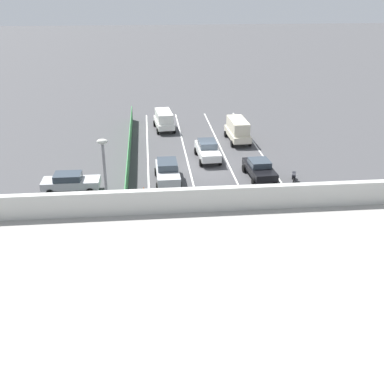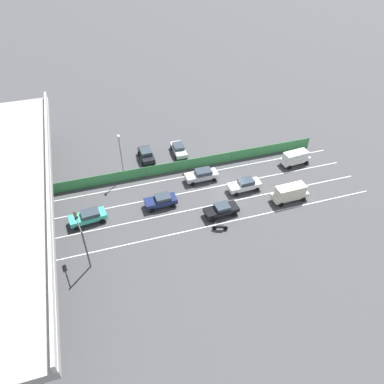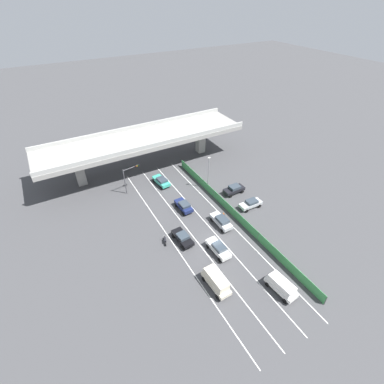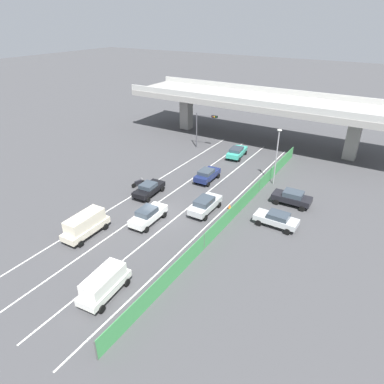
{
  "view_description": "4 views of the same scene",
  "coord_description": "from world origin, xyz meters",
  "px_view_note": "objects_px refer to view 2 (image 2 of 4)",
  "views": [
    {
      "loc": [
        5.22,
        37.83,
        14.78
      ],
      "look_at": [
        2.48,
        9.78,
        2.06
      ],
      "focal_mm": 43.54,
      "sensor_mm": 36.0,
      "label": 1
    },
    {
      "loc": [
        -36.66,
        17.14,
        33.43
      ],
      "look_at": [
        -0.11,
        5.74,
        1.53
      ],
      "focal_mm": 35.36,
      "sensor_mm": 36.0,
      "label": 2
    },
    {
      "loc": [
        -18.06,
        -25.48,
        33.49
      ],
      "look_at": [
        2.92,
        11.74,
        1.82
      ],
      "focal_mm": 26.24,
      "sensor_mm": 36.0,
      "label": 3
    },
    {
      "loc": [
        19.32,
        -24.76,
        19.11
      ],
      "look_at": [
        1.13,
        4.7,
        0.96
      ],
      "focal_mm": 31.93,
      "sensor_mm": 36.0,
      "label": 4
    }
  ],
  "objects_px": {
    "car_van_cream": "(290,192)",
    "car_sedan_black": "(221,209)",
    "parked_sedan_dark": "(146,154)",
    "traffic_light": "(82,235)",
    "motorcycle": "(220,227)",
    "car_sedan_navy": "(161,200)",
    "parked_wagon_silver": "(179,149)",
    "car_sedan_white": "(245,185)",
    "car_van_white": "(295,157)",
    "car_taxi_teal": "(88,216)",
    "traffic_cone": "(184,173)",
    "street_lamp": "(121,153)",
    "car_sedan_silver": "(202,175)"
  },
  "relations": [
    {
      "from": "car_van_cream",
      "to": "car_sedan_black",
      "type": "bearing_deg",
      "value": 89.94
    },
    {
      "from": "parked_sedan_dark",
      "to": "traffic_light",
      "type": "xyz_separation_m",
      "value": [
        -17.51,
        10.52,
        3.03
      ]
    },
    {
      "from": "motorcycle",
      "to": "car_van_cream",
      "type": "bearing_deg",
      "value": -76.77
    },
    {
      "from": "car_sedan_navy",
      "to": "parked_sedan_dark",
      "type": "bearing_deg",
      "value": -1.87
    },
    {
      "from": "parked_wagon_silver",
      "to": "car_sedan_white",
      "type": "bearing_deg",
      "value": -151.28
    },
    {
      "from": "car_sedan_white",
      "to": "car_van_white",
      "type": "relative_size",
      "value": 1.01
    },
    {
      "from": "traffic_light",
      "to": "car_taxi_teal",
      "type": "bearing_deg",
      "value": -6.94
    },
    {
      "from": "car_van_cream",
      "to": "car_van_white",
      "type": "xyz_separation_m",
      "value": [
        7.23,
        -4.85,
        -0.11
      ]
    },
    {
      "from": "car_van_white",
      "to": "traffic_light",
      "type": "height_order",
      "value": "traffic_light"
    },
    {
      "from": "car_sedan_black",
      "to": "traffic_light",
      "type": "distance_m",
      "value": 17.58
    },
    {
      "from": "car_sedan_white",
      "to": "car_taxi_teal",
      "type": "bearing_deg",
      "value": 89.96
    },
    {
      "from": "car_taxi_teal",
      "to": "traffic_cone",
      "type": "bearing_deg",
      "value": -67.74
    },
    {
      "from": "motorcycle",
      "to": "traffic_light",
      "type": "height_order",
      "value": "traffic_light"
    },
    {
      "from": "car_sedan_white",
      "to": "car_sedan_black",
      "type": "bearing_deg",
      "value": 127.49
    },
    {
      "from": "car_van_cream",
      "to": "traffic_cone",
      "type": "bearing_deg",
      "value": 51.41
    },
    {
      "from": "traffic_light",
      "to": "parked_wagon_silver",
      "type": "bearing_deg",
      "value": -41.84
    },
    {
      "from": "street_lamp",
      "to": "traffic_light",
      "type": "bearing_deg",
      "value": 155.12
    },
    {
      "from": "parked_wagon_silver",
      "to": "street_lamp",
      "type": "height_order",
      "value": "street_lamp"
    },
    {
      "from": "car_sedan_silver",
      "to": "parked_sedan_dark",
      "type": "distance_m",
      "value": 9.9
    },
    {
      "from": "car_sedan_black",
      "to": "parked_wagon_silver",
      "type": "xyz_separation_m",
      "value": [
        15.07,
        1.42,
        0.02
      ]
    },
    {
      "from": "car_sedan_white",
      "to": "street_lamp",
      "type": "relative_size",
      "value": 0.66
    },
    {
      "from": "traffic_cone",
      "to": "car_van_white",
      "type": "bearing_deg",
      "value": -97.78
    },
    {
      "from": "car_sedan_silver",
      "to": "car_sedan_white",
      "type": "bearing_deg",
      "value": -128.28
    },
    {
      "from": "parked_wagon_silver",
      "to": "car_sedan_silver",
      "type": "bearing_deg",
      "value": -170.01
    },
    {
      "from": "car_van_cream",
      "to": "traffic_light",
      "type": "relative_size",
      "value": 0.88
    },
    {
      "from": "car_sedan_white",
      "to": "car_taxi_teal",
      "type": "xyz_separation_m",
      "value": [
        0.01,
        21.19,
        -0.05
      ]
    },
    {
      "from": "car_sedan_white",
      "to": "traffic_light",
      "type": "distance_m",
      "value": 22.99
    },
    {
      "from": "car_sedan_black",
      "to": "parked_wagon_silver",
      "type": "bearing_deg",
      "value": 5.4
    },
    {
      "from": "car_sedan_white",
      "to": "parked_sedan_dark",
      "type": "bearing_deg",
      "value": 45.18
    },
    {
      "from": "car_sedan_black",
      "to": "car_sedan_silver",
      "type": "bearing_deg",
      "value": 0.77
    },
    {
      "from": "car_taxi_teal",
      "to": "car_sedan_silver",
      "type": "height_order",
      "value": "car_sedan_silver"
    },
    {
      "from": "car_sedan_white",
      "to": "traffic_light",
      "type": "bearing_deg",
      "value": 105.69
    },
    {
      "from": "car_van_cream",
      "to": "car_sedan_black",
      "type": "relative_size",
      "value": 1.1
    },
    {
      "from": "motorcycle",
      "to": "traffic_cone",
      "type": "height_order",
      "value": "motorcycle"
    },
    {
      "from": "parked_wagon_silver",
      "to": "traffic_cone",
      "type": "distance_m",
      "value": 5.65
    },
    {
      "from": "parked_wagon_silver",
      "to": "parked_sedan_dark",
      "type": "xyz_separation_m",
      "value": [
        -0.03,
        5.18,
        0.05
      ]
    },
    {
      "from": "motorcycle",
      "to": "street_lamp",
      "type": "relative_size",
      "value": 0.26
    },
    {
      "from": "street_lamp",
      "to": "traffic_cone",
      "type": "distance_m",
      "value": 9.59
    },
    {
      "from": "car_van_cream",
      "to": "parked_sedan_dark",
      "type": "distance_m",
      "value": 22.21
    },
    {
      "from": "car_van_white",
      "to": "traffic_cone",
      "type": "bearing_deg",
      "value": 82.22
    },
    {
      "from": "motorcycle",
      "to": "parked_wagon_silver",
      "type": "distance_m",
      "value": 17.64
    },
    {
      "from": "car_van_white",
      "to": "parked_wagon_silver",
      "type": "height_order",
      "value": "car_van_white"
    },
    {
      "from": "car_sedan_navy",
      "to": "car_taxi_teal",
      "type": "height_order",
      "value": "car_sedan_navy"
    },
    {
      "from": "parked_sedan_dark",
      "to": "car_sedan_silver",
      "type": "bearing_deg",
      "value": -138.95
    },
    {
      "from": "parked_wagon_silver",
      "to": "street_lamp",
      "type": "distance_m",
      "value": 10.5
    },
    {
      "from": "car_van_cream",
      "to": "parked_sedan_dark",
      "type": "height_order",
      "value": "car_van_cream"
    },
    {
      "from": "car_taxi_teal",
      "to": "street_lamp",
      "type": "height_order",
      "value": "street_lamp"
    },
    {
      "from": "car_sedan_silver",
      "to": "parked_wagon_silver",
      "type": "xyz_separation_m",
      "value": [
        7.5,
        1.32,
        -0.07
      ]
    },
    {
      "from": "car_van_white",
      "to": "traffic_cone",
      "type": "height_order",
      "value": "car_van_white"
    },
    {
      "from": "car_sedan_white",
      "to": "motorcycle",
      "type": "relative_size",
      "value": 2.48
    }
  ]
}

